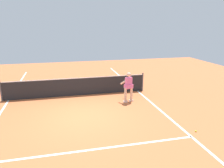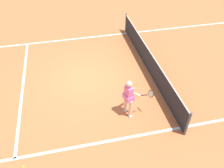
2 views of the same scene
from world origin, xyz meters
The scene contains 7 objects.
ground_plane centered at (0.00, 0.00, 0.00)m, with size 28.36×28.36×0.00m, color #C66638.
service_line_marking centered at (0.00, -2.76, 0.00)m, with size 7.17×0.10×0.01m, color white.
sideline_left_marking centered at (-3.58, 0.00, 0.00)m, with size 0.10×19.82×0.01m, color white.
sideline_right_marking centered at (3.58, 0.00, 0.00)m, with size 0.10×19.82×0.01m, color white.
court_net centered at (0.00, 2.89, 0.51)m, with size 7.85×0.08×1.10m.
tennis_player centered at (2.48, 1.26, 0.85)m, with size 0.66×1.07×1.55m.
tennis_ball_near centered at (3.95, -2.47, 0.03)m, with size 0.07×0.07×0.07m, color #D1E533.
Camera 2 is at (8.14, -0.63, 6.50)m, focal length 36.89 mm.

